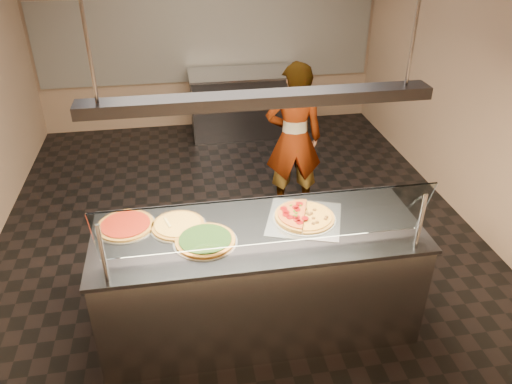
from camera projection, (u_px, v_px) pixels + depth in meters
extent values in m
cube|color=black|center=(238.00, 229.00, 5.39)|extent=(5.00, 6.00, 0.02)
cube|color=#997D63|center=(207.00, 26.00, 7.19)|extent=(5.00, 0.02, 3.00)
cube|color=#997D63|center=(331.00, 335.00, 2.06)|extent=(5.00, 0.02, 3.00)
cube|color=#997D63|center=(483.00, 80.00, 4.99)|extent=(0.02, 6.00, 3.00)
cube|color=silver|center=(208.00, 40.00, 7.26)|extent=(4.90, 0.02, 1.20)
cube|color=#B7B7BC|center=(258.00, 280.00, 3.96)|extent=(2.42, 0.90, 0.90)
cube|color=#36363B|center=(258.00, 232.00, 3.73)|extent=(2.46, 0.94, 0.03)
cylinder|color=#B7B7BC|center=(103.00, 253.00, 3.11)|extent=(0.03, 0.03, 0.44)
cylinder|color=#B7B7BC|center=(421.00, 222.00, 3.42)|extent=(0.03, 0.03, 0.44)
cube|color=white|center=(268.00, 222.00, 3.28)|extent=(2.22, 0.18, 0.47)
cube|color=silver|center=(304.00, 219.00, 3.85)|extent=(0.70, 0.70, 0.01)
cylinder|color=silver|center=(304.00, 218.00, 3.85)|extent=(0.49, 0.49, 0.01)
cylinder|color=#640505|center=(299.00, 203.00, 3.94)|extent=(0.06, 0.06, 0.01)
cylinder|color=#640505|center=(296.00, 207.00, 3.90)|extent=(0.06, 0.06, 0.01)
cylinder|color=#640505|center=(297.00, 209.00, 3.87)|extent=(0.06, 0.06, 0.01)
cylinder|color=#640505|center=(283.00, 208.00, 3.88)|extent=(0.06, 0.06, 0.01)
cylinder|color=#640505|center=(286.00, 211.00, 3.84)|extent=(0.06, 0.06, 0.01)
cylinder|color=#640505|center=(286.00, 214.00, 3.80)|extent=(0.06, 0.06, 0.01)
cylinder|color=#640505|center=(290.00, 217.00, 3.77)|extent=(0.06, 0.06, 0.01)
cylinder|color=#640505|center=(296.00, 216.00, 3.78)|extent=(0.06, 0.06, 0.01)
cylinder|color=#640505|center=(297.00, 219.00, 3.74)|extent=(0.06, 0.06, 0.01)
cylinder|color=#640505|center=(299.00, 222.00, 3.72)|extent=(0.06, 0.06, 0.01)
cylinder|color=#640505|center=(305.00, 218.00, 3.76)|extent=(0.06, 0.06, 0.01)
cube|color=#19590F|center=(300.00, 205.00, 3.91)|extent=(0.02, 0.02, 0.01)
cube|color=#19590F|center=(291.00, 205.00, 3.92)|extent=(0.02, 0.02, 0.01)
cube|color=#19590F|center=(294.00, 211.00, 3.84)|extent=(0.01, 0.02, 0.01)
cube|color=#19590F|center=(296.00, 212.00, 3.82)|extent=(0.02, 0.02, 0.01)
cube|color=#19590F|center=(294.00, 215.00, 3.79)|extent=(0.02, 0.02, 0.01)
cube|color=#19590F|center=(296.00, 216.00, 3.78)|extent=(0.02, 0.02, 0.01)
sphere|color=#513014|center=(313.00, 223.00, 3.73)|extent=(0.03, 0.03, 0.03)
sphere|color=#513014|center=(317.00, 222.00, 3.75)|extent=(0.03, 0.03, 0.03)
sphere|color=#513014|center=(313.00, 218.00, 3.79)|extent=(0.03, 0.03, 0.03)
sphere|color=#513014|center=(325.00, 218.00, 3.79)|extent=(0.03, 0.03, 0.03)
sphere|color=#513014|center=(326.00, 217.00, 3.81)|extent=(0.03, 0.03, 0.03)
sphere|color=#513014|center=(309.00, 214.00, 3.84)|extent=(0.03, 0.03, 0.03)
sphere|color=#513014|center=(311.00, 213.00, 3.85)|extent=(0.03, 0.03, 0.03)
sphere|color=#513014|center=(314.00, 210.00, 3.90)|extent=(0.03, 0.03, 0.03)
sphere|color=#513014|center=(307.00, 213.00, 3.85)|extent=(0.03, 0.03, 0.03)
sphere|color=#513014|center=(306.00, 212.00, 3.86)|extent=(0.03, 0.03, 0.03)
sphere|color=#513014|center=(305.00, 209.00, 3.91)|extent=(0.03, 0.03, 0.03)
cylinder|color=silver|center=(205.00, 241.00, 3.59)|extent=(0.46, 0.46, 0.01)
cylinder|color=#8E5B20|center=(205.00, 240.00, 3.58)|extent=(0.43, 0.43, 0.02)
cylinder|color=black|center=(205.00, 238.00, 3.58)|extent=(0.38, 0.38, 0.01)
cylinder|color=silver|center=(178.00, 226.00, 3.76)|extent=(0.43, 0.43, 0.01)
cylinder|color=#8E5B20|center=(178.00, 225.00, 3.76)|extent=(0.40, 0.40, 0.02)
cylinder|color=gold|center=(178.00, 223.00, 3.75)|extent=(0.35, 0.35, 0.01)
cylinder|color=silver|center=(126.00, 226.00, 3.76)|extent=(0.45, 0.45, 0.01)
cylinder|color=#8E5B20|center=(126.00, 225.00, 3.76)|extent=(0.42, 0.42, 0.02)
cylinder|color=#740304|center=(125.00, 223.00, 3.75)|extent=(0.37, 0.37, 0.01)
cube|color=#B7B7BC|center=(184.00, 227.00, 3.70)|extent=(0.16, 0.14, 0.00)
cylinder|color=#D8B763|center=(167.00, 223.00, 3.75)|extent=(0.06, 0.14, 0.02)
cube|color=#36363B|center=(245.00, 104.00, 7.39)|extent=(1.57, 0.70, 0.90)
cube|color=#B7B7BC|center=(244.00, 73.00, 7.16)|extent=(1.61, 0.74, 0.03)
imported|color=#2F2D37|center=(294.00, 139.00, 5.35)|extent=(0.65, 0.45, 1.69)
cube|color=#36363B|center=(259.00, 99.00, 3.20)|extent=(2.30, 0.18, 0.08)
cylinder|color=#B7B7BC|center=(83.00, 16.00, 2.78)|extent=(0.02, 0.02, 1.01)
cylinder|color=#B7B7BC|center=(419.00, 6.00, 3.08)|extent=(0.02, 0.02, 1.01)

